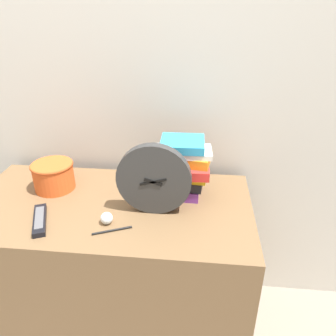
% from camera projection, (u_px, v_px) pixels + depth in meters
% --- Properties ---
extents(wall_back, '(6.00, 0.04, 2.40)m').
position_uv_depth(wall_back, '(122.00, 73.00, 1.45)').
color(wall_back, beige).
rests_on(wall_back, ground_plane).
extents(desk, '(1.16, 0.60, 0.75)m').
position_uv_depth(desk, '(115.00, 272.00, 1.50)').
color(desk, brown).
rests_on(desk, ground_plane).
extents(desk_clock, '(0.28, 0.04, 0.28)m').
position_uv_depth(desk_clock, '(154.00, 180.00, 1.22)').
color(desk_clock, '#333333').
rests_on(desk_clock, desk).
extents(book_stack, '(0.24, 0.19, 0.24)m').
position_uv_depth(book_stack, '(182.00, 168.00, 1.35)').
color(book_stack, '#7A3899').
rests_on(book_stack, desk).
extents(basket, '(0.18, 0.18, 0.12)m').
position_uv_depth(basket, '(53.00, 175.00, 1.41)').
color(basket, '#E05623').
rests_on(basket, desk).
extents(tv_remote, '(0.11, 0.19, 0.02)m').
position_uv_depth(tv_remote, '(40.00, 220.00, 1.21)').
color(tv_remote, black).
rests_on(tv_remote, desk).
extents(crumpled_paper_ball, '(0.05, 0.05, 0.05)m').
position_uv_depth(crumpled_paper_ball, '(107.00, 218.00, 1.20)').
color(crumpled_paper_ball, white).
rests_on(crumpled_paper_ball, desk).
extents(pen, '(0.13, 0.06, 0.01)m').
position_uv_depth(pen, '(112.00, 230.00, 1.17)').
color(pen, black).
rests_on(pen, desk).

